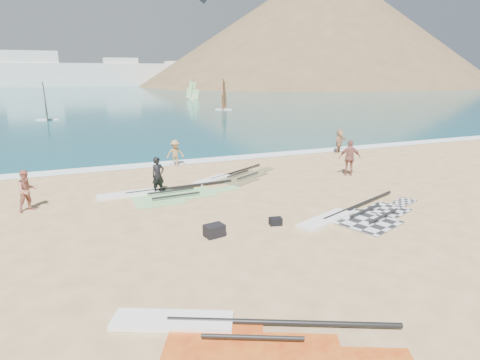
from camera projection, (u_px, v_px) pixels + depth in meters
name	position (u px, v px, depth m)	size (l,w,h in m)	color
ground	(309.00, 237.00, 13.13)	(300.00, 300.00, 0.00)	tan
sea	(97.00, 88.00, 131.31)	(300.00, 240.00, 0.06)	#0B4050
surf_line	(201.00, 161.00, 24.15)	(300.00, 1.20, 0.04)	white
far_town	(46.00, 73.00, 140.58)	(160.00, 8.00, 12.00)	white
headland_main	(321.00, 85.00, 160.13)	(143.00, 143.00, 45.00)	brown
headland_minor	(375.00, 83.00, 181.69)	(70.00, 70.00, 28.00)	brown
rig_grey	(356.00, 216.00, 14.91)	(6.19, 3.72, 0.20)	#252527
rig_green	(160.00, 194.00, 17.51)	(6.26, 2.52, 0.20)	#54D53A
rig_orange	(232.00, 177.00, 20.29)	(5.00, 3.53, 0.20)	#DA610C
rig_red	(228.00, 338.00, 8.05)	(5.76, 3.99, 0.20)	red
gear_bag_near	(214.00, 230.00, 13.12)	(0.63, 0.46, 0.40)	black
gear_bag_far	(276.00, 221.00, 14.10)	(0.44, 0.31, 0.26)	black
person_wetsuit	(158.00, 176.00, 17.51)	(0.60, 0.40, 1.66)	black
beachgoer_left	(27.00, 191.00, 15.39)	(0.79, 0.61, 1.62)	#B16B58
beachgoer_mid	(175.00, 153.00, 22.60)	(0.98, 0.57, 1.52)	#9C7B4D
beachgoer_back	(350.00, 158.00, 20.63)	(1.09, 0.45, 1.86)	#97594F
beachgoer_right	(339.00, 141.00, 26.58)	(1.47, 0.47, 1.58)	tan
windsurfer_left	(46.00, 109.00, 43.99)	(2.30, 2.82, 4.20)	white
windsurfer_centre	(224.00, 101.00, 55.60)	(2.34, 2.44, 4.30)	white
windsurfer_right	(193.00, 94.00, 75.71)	(2.30, 2.16, 3.91)	white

